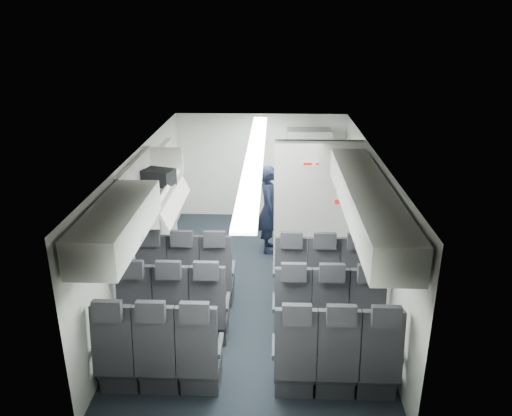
# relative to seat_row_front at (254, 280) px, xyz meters

# --- Properties ---
(cabin_shell) EXTENTS (3.41, 6.01, 2.16)m
(cabin_shell) POSITION_rel_seat_row_front_xyz_m (0.00, 0.53, 0.72)
(cabin_shell) COLOR black
(cabin_shell) RESTS_ON ground
(seat_row_front) EXTENTS (3.33, 0.56, 1.24)m
(seat_row_front) POSITION_rel_seat_row_front_xyz_m (0.00, 0.00, 0.00)
(seat_row_front) COLOR #242326
(seat_row_front) RESTS_ON cabin_shell
(seat_row_mid) EXTENTS (3.33, 0.56, 1.24)m
(seat_row_mid) POSITION_rel_seat_row_front_xyz_m (0.00, -0.90, 0.00)
(seat_row_mid) COLOR #242326
(seat_row_mid) RESTS_ON cabin_shell
(seat_row_rear) EXTENTS (3.33, 0.56, 1.24)m
(seat_row_rear) POSITION_rel_seat_row_front_xyz_m (0.00, -1.80, 0.00)
(seat_row_rear) COLOR #242326
(seat_row_rear) RESTS_ON cabin_shell
(overhead_bin_left_rear) EXTENTS (0.53, 1.80, 0.40)m
(overhead_bin_left_rear) POSITION_rel_seat_row_front_xyz_m (-1.40, -1.47, 1.46)
(overhead_bin_left_rear) COLOR silver
(overhead_bin_left_rear) RESTS_ON cabin_shell
(overhead_bin_left_front_open) EXTENTS (0.64, 1.70, 0.72)m
(overhead_bin_left_front_open) POSITION_rel_seat_row_front_xyz_m (-1.44, 0.28, 1.33)
(overhead_bin_left_front_open) COLOR #9E9E93
(overhead_bin_left_front_open) RESTS_ON cabin_shell
(overhead_bin_right_rear) EXTENTS (0.53, 1.80, 0.40)m
(overhead_bin_right_rear) POSITION_rel_seat_row_front_xyz_m (1.40, -1.47, 1.46)
(overhead_bin_right_rear) COLOR silver
(overhead_bin_right_rear) RESTS_ON cabin_shell
(overhead_bin_right_front) EXTENTS (0.53, 1.70, 0.40)m
(overhead_bin_right_front) POSITION_rel_seat_row_front_xyz_m (1.40, 0.28, 1.46)
(overhead_bin_right_front) COLOR silver
(overhead_bin_right_front) RESTS_ON cabin_shell
(bulkhead_partition) EXTENTS (1.40, 0.15, 2.13)m
(bulkhead_partition) POSITION_rel_seat_row_front_xyz_m (0.98, 1.33, 0.67)
(bulkhead_partition) COLOR silver
(bulkhead_partition) RESTS_ON cabin_shell
(galley_unit) EXTENTS (0.85, 0.52, 1.90)m
(galley_unit) POSITION_rel_seat_row_front_xyz_m (0.95, 3.25, 0.55)
(galley_unit) COLOR #939399
(galley_unit) RESTS_ON cabin_shell
(boarding_door) EXTENTS (0.12, 1.27, 1.86)m
(boarding_door) POSITION_rel_seat_row_front_xyz_m (-1.64, 2.09, 0.55)
(boarding_door) COLOR silver
(boarding_door) RESTS_ON cabin_shell
(flight_attendant) EXTENTS (0.41, 0.60, 1.58)m
(flight_attendant) POSITION_rel_seat_row_front_xyz_m (0.19, 1.84, 0.39)
(flight_attendant) COLOR black
(flight_attendant) RESTS_ON ground
(carry_on_bag) EXTENTS (0.49, 0.41, 0.25)m
(carry_on_bag) POSITION_rel_seat_row_front_xyz_m (-1.38, 0.45, 1.37)
(carry_on_bag) COLOR black
(carry_on_bag) RESTS_ON overhead_bin_left_front_open
(papers) EXTENTS (0.18, 0.11, 0.14)m
(papers) POSITION_rel_seat_row_front_xyz_m (0.38, 1.79, 0.68)
(papers) COLOR white
(papers) RESTS_ON flight_attendant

